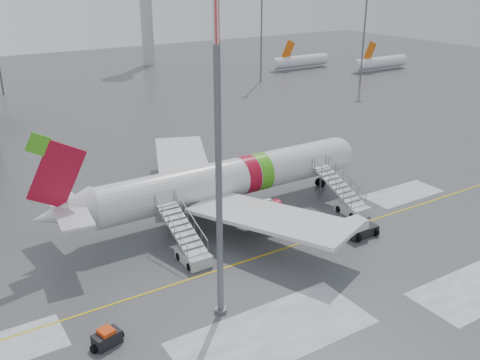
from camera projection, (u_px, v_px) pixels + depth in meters
ground at (263, 249)px, 47.15m from camera, size 260.00×260.00×0.00m
airliner at (221, 181)px, 52.92m from camera, size 35.03×32.97×11.18m
airstair_fwd at (347, 201)px, 54.08m from camera, size 2.05×7.70×3.48m
airstair_aft at (189, 247)px, 45.19m from camera, size 2.05×7.70×3.48m
pushback_tug at (359, 228)px, 49.18m from camera, size 3.14×2.36×1.79m
baggage_tractor at (107, 338)px, 34.95m from camera, size 2.43×1.48×1.21m
light_mast_near at (218, 149)px, 33.94m from camera, size 1.20×1.20×23.85m
light_mast_far_ne at (262, 15)px, 111.58m from camera, size 1.20×1.20×24.25m
light_mast_far_e at (365, 17)px, 108.50m from camera, size 1.20×1.20×24.25m
distant_aircraft at (326, 71)px, 128.42m from camera, size 35.00×18.00×8.00m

